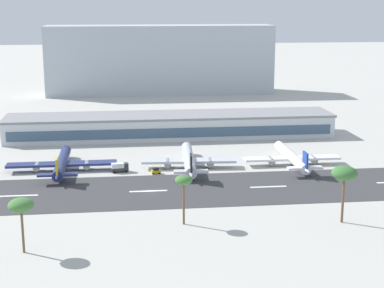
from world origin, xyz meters
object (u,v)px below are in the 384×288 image
Objects in this scene: airliner_black_tail_gate_1 at (189,161)px; airliner_navy_tail_gate_2 at (293,158)px; airliner_gold_tail_gate_0 at (62,164)px; palm_tree_3 at (344,174)px; service_baggage_tug_0 at (156,171)px; palm_tree_2 at (21,206)px; palm_tree_0 at (184,182)px; service_box_truck_1 at (120,167)px; distant_hotel_block at (160,60)px; terminal_building at (171,125)px.

airliner_navy_tail_gate_2 is (38.36, -0.21, -0.16)m from airliner_black_tail_gate_1.
palm_tree_3 reaches higher than airliner_gold_tail_gate_0.
service_baggage_tug_0 is 74.50m from palm_tree_2.
palm_tree_0 is (37.45, -57.21, 9.14)m from airliner_gold_tail_gate_0.
palm_tree_0 is (17.07, -53.95, 10.16)m from service_box_truck_1.
distant_hotel_block reaches higher than service_box_truck_1.
palm_tree_2 is at bearing 129.21° from airliner_navy_tail_gate_2.
palm_tree_3 is at bearing -4.85° from palm_tree_0.
palm_tree_3 is (83.06, 10.79, 1.94)m from palm_tree_2.
airliner_navy_tail_gate_2 is 3.04× the size of palm_tree_0.
service_baggage_tug_0 is 0.55× the size of service_box_truck_1.
distant_hotel_block is 262.95m from palm_tree_2.
palm_tree_0 is 0.86× the size of palm_tree_3.
service_box_truck_1 is (-24.80, -1.94, -1.15)m from airliner_black_tail_gate_1.
palm_tree_0 is (4.56, -50.16, 10.90)m from service_baggage_tug_0.
palm_tree_3 is (60.03, -57.59, 11.92)m from service_box_truck_1.
distant_hotel_block is 23.34× the size of service_box_truck_1.
distant_hotel_block is 192.18m from airliner_navy_tail_gate_2.
terminal_building reaches higher than service_baggage_tug_0.
service_box_truck_1 is at bearing 152.11° from service_baggage_tug_0.
service_box_truck_1 is 0.39× the size of palm_tree_3.
airliner_navy_tail_gate_2 is (35.97, -187.80, -19.27)m from distant_hotel_block.
airliner_black_tail_gate_1 is 3.23× the size of palm_tree_2.
terminal_building is at bearing 87.05° from palm_tree_0.
service_box_truck_1 is 84.04m from palm_tree_3.
airliner_gold_tail_gate_0 is 45.20m from airliner_black_tail_gate_1.
airliner_navy_tail_gate_2 is at bearing -91.36° from airliner_gold_tail_gate_0.
airliner_gold_tail_gate_0 is 0.96× the size of airliner_black_tail_gate_1.
palm_tree_2 is (-2.64, -71.64, 8.95)m from airliner_gold_tail_gate_0.
airliner_navy_tail_gate_2 is at bearing 39.13° from palm_tree_2.
palm_tree_2 is 83.78m from palm_tree_3.
airliner_black_tail_gate_1 is at bearing -90.73° from distant_hotel_block.
terminal_building is 67.54m from airliner_navy_tail_gate_2.
palm_tree_3 is (47.53, -53.81, 12.66)m from service_baggage_tug_0.
distant_hotel_block reaches higher than palm_tree_3.
terminal_building is 119.66m from palm_tree_3.
palm_tree_3 is (37.32, -113.37, 8.62)m from terminal_building.
palm_tree_3 is at bearing -145.47° from airliner_black_tail_gate_1.
palm_tree_0 reaches higher than airliner_black_tail_gate_1.
airliner_gold_tail_gate_0 is at bearing 163.24° from service_box_truck_1.
airliner_gold_tail_gate_0 is 6.76× the size of service_box_truck_1.
palm_tree_2 reaches higher than terminal_building.
terminal_building is at bearing 36.88° from airliner_navy_tail_gate_2.
palm_tree_0 reaches higher than airliner_navy_tail_gate_2.
terminal_building is 3.28× the size of airliner_black_tail_gate_1.
palm_tree_2 is 0.86× the size of palm_tree_3.
airliner_gold_tail_gate_0 is at bearing 142.89° from palm_tree_3.
palm_tree_2 is (-23.03, -68.38, 9.97)m from service_box_truck_1.
palm_tree_3 reaches higher than airliner_black_tail_gate_1.
airliner_gold_tail_gate_0 reaches higher than service_baggage_tug_0.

